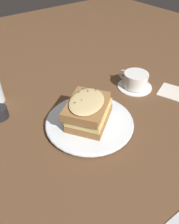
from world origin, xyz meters
TOP-DOWN VIEW (x-y plane):
  - ground_plane at (0.00, 0.00)m, footprint 2.40×2.40m
  - dinner_plate at (0.01, -0.01)m, footprint 0.26×0.26m
  - sandwich at (0.01, -0.01)m, footprint 0.17×0.18m
  - teacup_with_saucer at (0.07, -0.27)m, footprint 0.14×0.13m
  - napkin at (-0.05, -0.36)m, footprint 0.14×0.13m

SIDE VIEW (x-z plane):
  - ground_plane at x=0.00m, z-range 0.00..0.00m
  - napkin at x=-0.05m, z-range 0.00..0.00m
  - dinner_plate at x=0.01m, z-range 0.00..0.02m
  - teacup_with_saucer at x=0.07m, z-range 0.00..0.06m
  - sandwich at x=0.01m, z-range 0.01..0.10m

